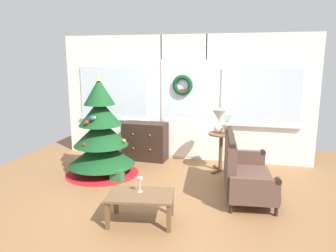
% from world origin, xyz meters
% --- Properties ---
extents(ground_plane, '(6.76, 6.76, 0.00)m').
position_xyz_m(ground_plane, '(0.00, 0.00, 0.00)').
color(ground_plane, brown).
extents(back_wall_with_door, '(5.20, 0.19, 2.55)m').
position_xyz_m(back_wall_with_door, '(0.00, 2.08, 1.28)').
color(back_wall_with_door, white).
rests_on(back_wall_with_door, ground).
extents(christmas_tree, '(1.33, 1.33, 1.82)m').
position_xyz_m(christmas_tree, '(-1.25, 0.77, 0.67)').
color(christmas_tree, '#4C331E').
rests_on(christmas_tree, ground).
extents(dresser_cabinet, '(0.92, 0.47, 0.78)m').
position_xyz_m(dresser_cabinet, '(-0.74, 1.79, 0.39)').
color(dresser_cabinet, black).
rests_on(dresser_cabinet, ground).
extents(settee_sofa, '(0.84, 1.50, 0.96)m').
position_xyz_m(settee_sofa, '(1.26, 0.41, 0.38)').
color(settee_sofa, black).
rests_on(settee_sofa, ground).
extents(side_table, '(0.50, 0.48, 0.73)m').
position_xyz_m(side_table, '(0.85, 1.43, 0.51)').
color(side_table, brown).
rests_on(side_table, ground).
extents(table_lamp, '(0.28, 0.28, 0.44)m').
position_xyz_m(table_lamp, '(0.79, 1.47, 1.01)').
color(table_lamp, silver).
rests_on(table_lamp, side_table).
extents(flower_vase, '(0.11, 0.10, 0.35)m').
position_xyz_m(flower_vase, '(0.95, 1.37, 0.84)').
color(flower_vase, tan).
rests_on(flower_vase, side_table).
extents(coffee_table, '(0.91, 0.64, 0.38)m').
position_xyz_m(coffee_table, '(0.02, -0.79, 0.33)').
color(coffee_table, brown).
rests_on(coffee_table, ground).
extents(wine_glass, '(0.08, 0.08, 0.20)m').
position_xyz_m(wine_glass, '(-0.01, -0.73, 0.53)').
color(wine_glass, silver).
rests_on(wine_glass, coffee_table).
extents(gift_box, '(0.21, 0.19, 0.21)m').
position_xyz_m(gift_box, '(-0.84, 0.49, 0.10)').
color(gift_box, '#266633').
rests_on(gift_box, ground).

